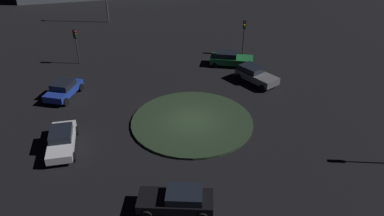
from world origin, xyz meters
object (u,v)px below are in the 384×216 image
Objects in this scene: car_grey at (256,75)px; car_green at (230,59)px; traffic_light_southeast at (244,31)px; car_blue at (63,89)px; traffic_light_east at (76,40)px; car_white at (62,139)px; car_black at (178,200)px.

car_green is at bearing 168.52° from car_grey.
car_blue is at bearing -38.03° from traffic_light_southeast.
car_blue is 1.06× the size of traffic_light_southeast.
traffic_light_east is (9.49, 12.90, 1.91)m from car_green.
car_grey is 0.88× the size of car_white.
car_grey is at bearing -110.23° from car_black.
traffic_light_southeast is (-1.59, -19.72, 1.99)m from car_blue.
traffic_light_southeast is at bearing -52.34° from car_white.
car_blue is 1.10× the size of traffic_light_east.
car_white is 23.16m from traffic_light_southeast.
car_white is 15.30m from traffic_light_east.
traffic_light_east is at bearing 17.27° from car_blue.
traffic_light_east is at bearing -172.55° from car_green.
traffic_light_east reaches higher than car_grey.
car_white is (0.09, 18.64, -0.04)m from car_grey.
traffic_light_east reaches higher than car_green.
car_green is at bearing -53.21° from car_blue.
car_blue is 0.91× the size of car_black.
traffic_light_southeast is (1.57, -3.13, 1.99)m from car_green.
car_blue reaches higher than car_white.
car_green reaches higher than car_grey.
car_white is at bearing -94.82° from car_grey.
car_green is at bearing -6.81° from traffic_light_southeast.
car_black is (-17.16, -1.01, -0.06)m from car_blue.
car_green reaches higher than car_white.
car_white is 1.27× the size of traffic_light_southeast.
car_grey is 7.29m from traffic_light_southeast.
car_black is (-14.00, 15.59, -0.06)m from car_green.
traffic_light_east is (13.90, 12.36, 1.90)m from car_grey.
traffic_light_southeast is at bearing 70.41° from car_green.
traffic_light_southeast is at bearing -102.98° from car_black.
car_grey reaches higher than car_white.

